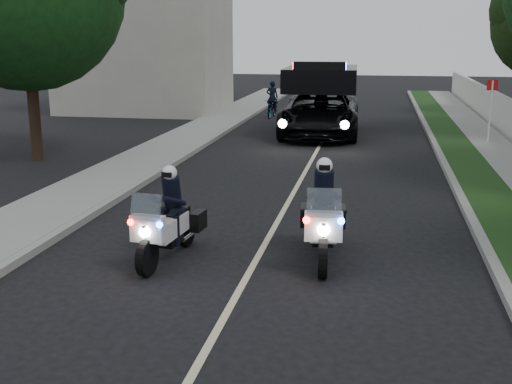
% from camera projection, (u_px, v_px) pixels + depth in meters
% --- Properties ---
extents(ground, '(120.00, 120.00, 0.00)m').
position_uv_depth(ground, '(188.00, 383.00, 7.41)').
color(ground, black).
rests_on(ground, ground).
extents(curb_right, '(0.20, 60.00, 0.15)m').
position_uv_depth(curb_right, '(458.00, 191.00, 16.19)').
color(curb_right, gray).
rests_on(curb_right, ground).
extents(grass_verge, '(1.20, 60.00, 0.16)m').
position_uv_depth(grass_verge, '(487.00, 193.00, 16.06)').
color(grass_verge, '#193814').
rests_on(grass_verge, ground).
extents(curb_left, '(0.20, 60.00, 0.15)m').
position_uv_depth(curb_left, '(149.00, 178.00, 17.68)').
color(curb_left, gray).
rests_on(curb_left, ground).
extents(sidewalk_left, '(2.00, 60.00, 0.16)m').
position_uv_depth(sidewalk_left, '(112.00, 177.00, 17.88)').
color(sidewalk_left, gray).
rests_on(sidewalk_left, ground).
extents(building_far, '(8.00, 6.00, 7.00)m').
position_uv_depth(building_far, '(145.00, 44.00, 33.20)').
color(building_far, '#A8A396').
rests_on(building_far, ground).
extents(lane_marking, '(0.12, 50.00, 0.01)m').
position_uv_depth(lane_marking, '(297.00, 187.00, 16.95)').
color(lane_marking, '#BFB78C').
rests_on(lane_marking, ground).
extents(police_moto_left, '(0.91, 2.06, 1.70)m').
position_uv_depth(police_moto_left, '(169.00, 259.00, 11.53)').
color(police_moto_left, silver).
rests_on(police_moto_left, ground).
extents(police_moto_right, '(0.94, 2.21, 1.83)m').
position_uv_depth(police_moto_right, '(322.00, 259.00, 11.55)').
color(police_moto_right, white).
rests_on(police_moto_right, ground).
extents(police_suv, '(3.23, 6.60, 3.16)m').
position_uv_depth(police_suv, '(320.00, 135.00, 25.86)').
color(police_suv, black).
rests_on(police_suv, ground).
extents(bicycle, '(0.66, 1.72, 0.89)m').
position_uv_depth(bicycle, '(272.00, 118.00, 31.32)').
color(bicycle, black).
rests_on(bicycle, ground).
extents(cyclist, '(0.59, 0.42, 1.58)m').
position_uv_depth(cyclist, '(272.00, 118.00, 31.32)').
color(cyclist, black).
rests_on(cyclist, ground).
extents(sign_post, '(0.39, 0.39, 2.46)m').
position_uv_depth(sign_post, '(487.00, 146.00, 23.30)').
color(sign_post, '#A8220C').
rests_on(sign_post, ground).
extents(tree_left_near, '(7.98, 7.98, 10.18)m').
position_uv_depth(tree_left_near, '(38.00, 160.00, 20.75)').
color(tree_left_near, '#143C14').
rests_on(tree_left_near, ground).
extents(tree_left_far, '(6.82, 6.82, 9.28)m').
position_uv_depth(tree_left_far, '(175.00, 106.00, 36.58)').
color(tree_left_far, black).
rests_on(tree_left_far, ground).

